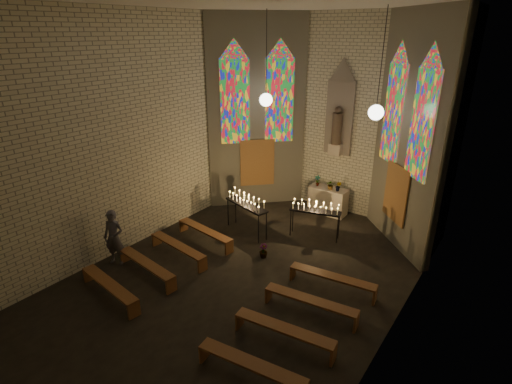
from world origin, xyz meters
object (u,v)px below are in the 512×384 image
(altar, at_px, (328,201))
(aisle_flower_pot, at_px, (263,251))
(votive_stand_left, at_px, (246,202))
(visitor, at_px, (114,238))
(votive_stand_right, at_px, (315,209))

(altar, height_order, aisle_flower_pot, altar)
(altar, bearing_deg, votive_stand_left, -117.00)
(votive_stand_left, bearing_deg, altar, 78.12)
(aisle_flower_pot, height_order, votive_stand_left, votive_stand_left)
(altar, height_order, visitor, visitor)
(votive_stand_left, distance_m, visitor, 4.24)
(votive_stand_right, bearing_deg, visitor, -146.05)
(votive_stand_left, xyz_separation_m, visitor, (-1.97, -3.74, -0.28))
(altar, bearing_deg, visitor, -117.42)
(aisle_flower_pot, xyz_separation_m, votive_stand_left, (-1.37, 1.00, 0.89))
(altar, relative_size, visitor, 0.84)
(visitor, bearing_deg, votive_stand_right, 28.14)
(votive_stand_left, height_order, visitor, visitor)
(altar, height_order, votive_stand_right, votive_stand_right)
(altar, xyz_separation_m, visitor, (-3.50, -6.75, 0.34))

